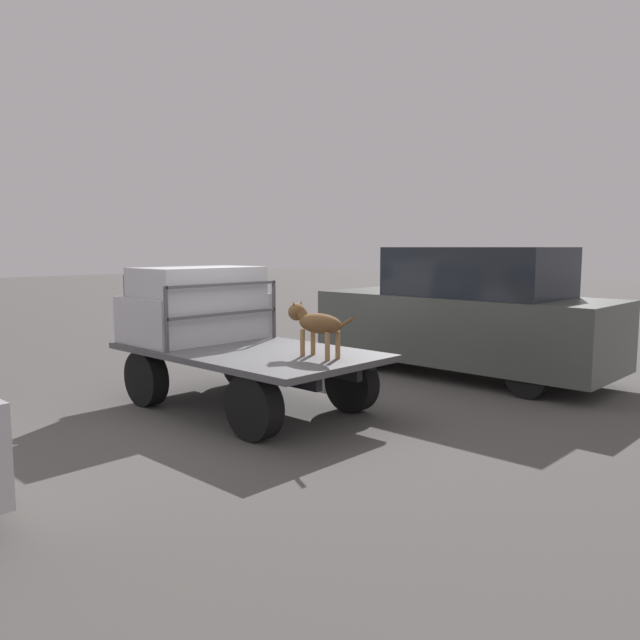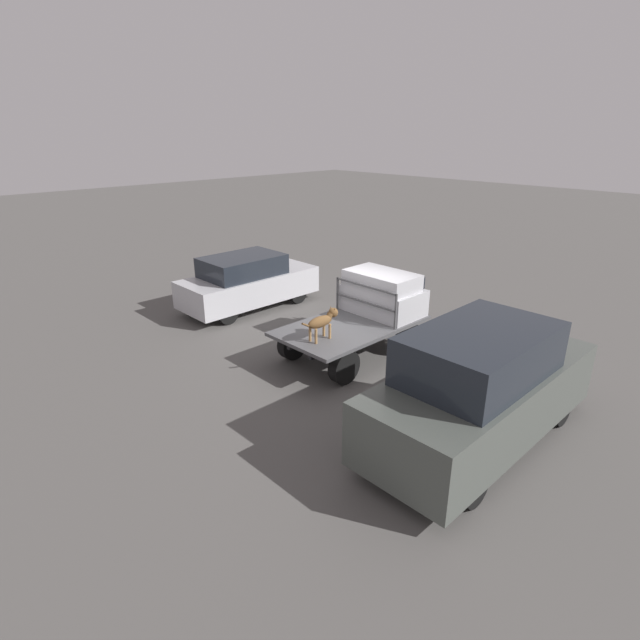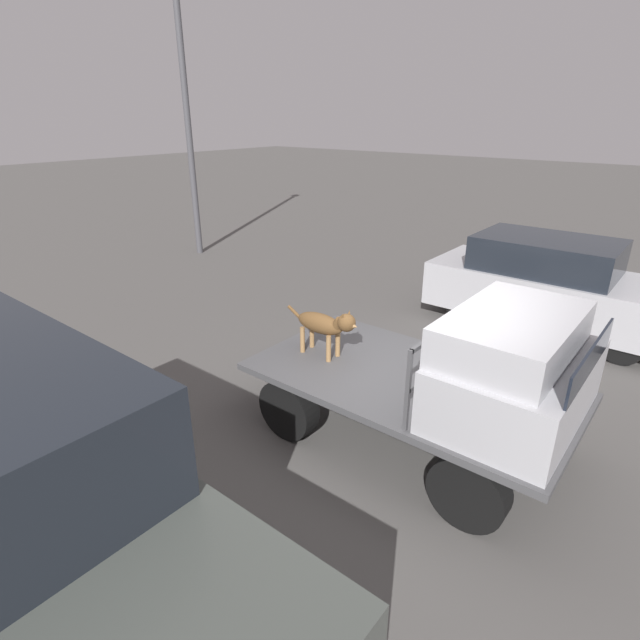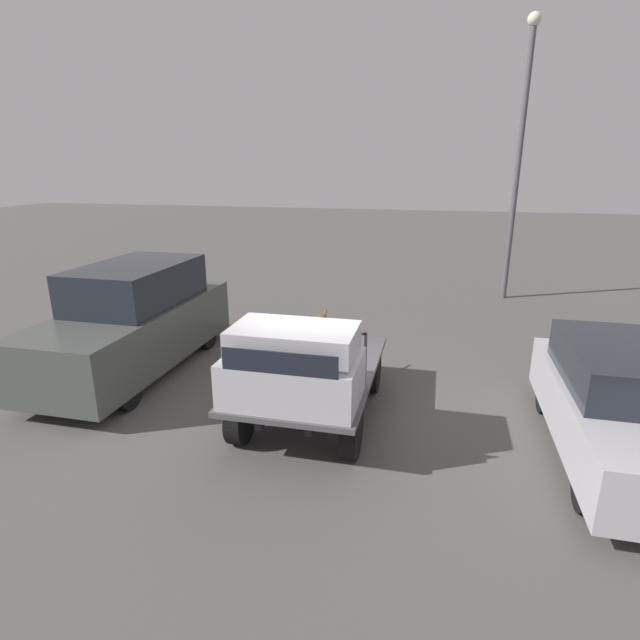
# 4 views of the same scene
# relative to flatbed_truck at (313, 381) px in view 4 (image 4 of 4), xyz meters

# --- Properties ---
(ground_plane) EXTENTS (80.00, 80.00, 0.00)m
(ground_plane) POSITION_rel_flatbed_truck_xyz_m (0.00, 0.00, -0.58)
(ground_plane) COLOR #514F4C
(flatbed_truck) EXTENTS (3.60, 1.99, 0.81)m
(flatbed_truck) POSITION_rel_flatbed_truck_xyz_m (0.00, 0.00, 0.00)
(flatbed_truck) COLOR black
(flatbed_truck) RESTS_ON ground
(truck_cab) EXTENTS (1.22, 1.87, 1.05)m
(truck_cab) POSITION_rel_flatbed_truck_xyz_m (1.11, 0.00, 0.72)
(truck_cab) COLOR #B7B7BC
(truck_cab) RESTS_ON flatbed_truck
(truck_headboard) EXTENTS (0.04, 1.87, 0.84)m
(truck_headboard) POSITION_rel_flatbed_truck_xyz_m (0.46, 0.00, 0.78)
(truck_headboard) COLOR #4C4C4F
(truck_headboard) RESTS_ON flatbed_truck
(dog) EXTENTS (1.07, 0.25, 0.67)m
(dog) POSITION_rel_flatbed_truck_xyz_m (-1.09, -0.16, 0.65)
(dog) COLOR #9E7547
(dog) RESTS_ON flatbed_truck
(parked_sedan) EXTENTS (4.16, 1.70, 1.62)m
(parked_sedan) POSITION_rel_flatbed_truck_xyz_m (0.28, 4.48, 0.23)
(parked_sedan) COLOR black
(parked_sedan) RESTS_ON ground
(parked_pickup_far) EXTENTS (4.91, 1.85, 2.14)m
(parked_pickup_far) POSITION_rel_flatbed_truck_xyz_m (-1.01, -3.89, 0.45)
(parked_pickup_far) COLOR black
(parked_pickup_far) RESTS_ON ground
(light_pole_near) EXTENTS (0.37, 0.37, 7.89)m
(light_pole_near) POSITION_rel_flatbed_truck_xyz_m (-8.76, 3.93, 4.03)
(light_pole_near) COLOR #4C4C51
(light_pole_near) RESTS_ON ground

